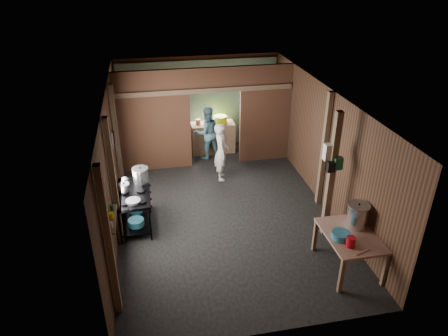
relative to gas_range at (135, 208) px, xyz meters
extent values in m
cube|color=#272727|center=(1.88, 0.28, -0.39)|extent=(4.50, 7.00, 0.00)
cube|color=black|center=(1.88, 0.28, 2.21)|extent=(4.50, 7.00, 0.00)
cube|color=#4E3421|center=(1.88, 3.78, 0.91)|extent=(4.50, 0.00, 2.60)
cube|color=#4E3421|center=(1.88, -3.22, 0.91)|extent=(4.50, 0.00, 2.60)
cube|color=#4E3421|center=(-0.37, 0.28, 0.91)|extent=(0.00, 7.00, 2.60)
cube|color=#4E3421|center=(4.13, 0.28, 0.91)|extent=(0.00, 7.00, 2.60)
cube|color=#52301C|center=(0.55, 2.48, 0.91)|extent=(1.85, 0.10, 2.60)
cube|color=#52301C|center=(3.46, 2.48, 0.91)|extent=(1.35, 0.10, 2.60)
cube|color=#52301C|center=(2.13, 2.48, 1.91)|extent=(1.30, 0.10, 0.60)
cube|color=#679A91|center=(1.88, 3.72, 0.86)|extent=(4.40, 0.06, 2.50)
cube|color=#83654F|center=(2.18, 3.23, 0.03)|extent=(1.20, 0.50, 0.85)
cylinder|color=silver|center=(2.13, 3.68, 1.51)|extent=(0.20, 0.03, 0.20)
cube|color=#83654F|center=(-0.30, -2.32, 0.91)|extent=(0.10, 0.12, 2.60)
cube|color=#83654F|center=(-0.30, -0.52, 0.91)|extent=(0.10, 0.12, 2.60)
cube|color=#83654F|center=(-0.30, 1.48, 0.91)|extent=(0.10, 0.12, 2.60)
cube|color=#83654F|center=(4.06, 0.08, 0.91)|extent=(0.10, 0.12, 2.60)
cube|color=#83654F|center=(3.73, -1.02, 0.91)|extent=(0.12, 0.12, 2.60)
cube|color=#83654F|center=(1.88, 2.43, 1.66)|extent=(4.40, 0.12, 0.12)
cylinder|color=gray|center=(-0.33, 0.68, 1.26)|extent=(0.03, 0.34, 0.34)
cylinder|color=black|center=(-0.33, 1.08, 1.16)|extent=(0.03, 0.30, 0.30)
cube|color=#83654F|center=(-0.27, -1.82, 1.01)|extent=(0.14, 0.80, 0.03)
cylinder|color=silver|center=(-0.27, -2.07, 1.07)|extent=(0.07, 0.07, 0.10)
cylinder|color=#EDED10|center=(-0.27, -1.82, 1.07)|extent=(0.08, 0.08, 0.10)
cylinder|color=#14502E|center=(-0.27, -1.60, 1.07)|extent=(0.06, 0.06, 0.10)
cube|color=silver|center=(3.68, -0.94, 1.39)|extent=(0.22, 0.15, 0.32)
cube|color=#14502E|center=(3.80, -1.08, 1.21)|extent=(0.16, 0.12, 0.24)
cube|color=black|center=(3.66, -1.10, 1.16)|extent=(0.14, 0.10, 0.20)
cylinder|color=silver|center=(-0.17, 0.44, 0.44)|extent=(0.17, 0.17, 0.09)
cylinder|color=teal|center=(0.00, -0.25, -0.17)|extent=(0.32, 0.32, 0.13)
cylinder|color=teal|center=(0.00, 0.23, -0.18)|extent=(0.28, 0.28, 0.11)
cylinder|color=teal|center=(3.48, -2.14, 0.38)|extent=(0.42, 0.42, 0.12)
cylinder|color=#B30B16|center=(3.54, -2.37, 0.41)|extent=(0.19, 0.19, 0.18)
cube|color=silver|center=(3.66, -2.55, 0.33)|extent=(0.30, 0.13, 0.01)
cylinder|color=#EDED10|center=(2.40, 3.23, 0.56)|extent=(0.37, 0.37, 0.20)
cylinder|color=#BA4C28|center=(1.78, 3.23, 0.53)|extent=(0.13, 0.13, 0.15)
imported|color=silver|center=(2.12, 1.63, 0.34)|extent=(0.40, 0.56, 1.46)
imported|color=#598897|center=(1.97, 2.88, 0.34)|extent=(0.83, 0.71, 1.47)
camera|label=1|loc=(0.41, -7.36, 4.67)|focal=33.16mm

